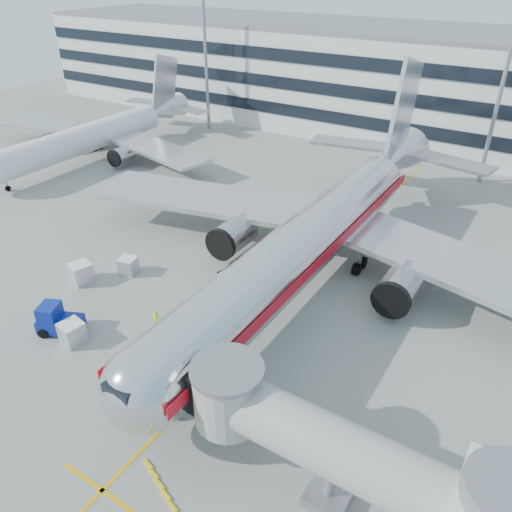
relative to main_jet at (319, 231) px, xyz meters
The scene contains 15 objects.
ground 12.46m from the main_jet, 90.00° to the right, with size 180.00×180.00×0.00m, color gray.
lead_in_line 4.57m from the main_jet, 90.00° to the right, with size 0.25×70.00×0.01m, color #E3A40B.
stop_bar 26.07m from the main_jet, 90.00° to the right, with size 6.00×0.25×0.01m, color #E3A40B.
main_jet is the anchor object (origin of this frame).
jet_bridge 23.18m from the main_jet, 58.30° to the right, with size 17.80×4.50×7.00m.
terminal 46.36m from the main_jet, 90.00° to the left, with size 150.00×24.25×15.60m.
light_mast_west 47.49m from the main_jet, 139.14° to the left, with size 2.40×1.20×25.45m.
light_mast_centre 33.08m from the main_jet, 75.20° to the left, with size 2.40×1.20×25.45m.
second_jet 41.66m from the main_jet, 164.58° to the left, with size 38.21×36.52×12.04m.
belt_loader 9.34m from the main_jet, 117.69° to the right, with size 4.43×3.12×2.10m.
baggage_tug 22.42m from the main_jet, 125.40° to the right, with size 3.65×3.04×2.39m.
cargo_container_left 21.15m from the main_jet, 143.38° to the right, with size 2.07×2.07×1.79m.
cargo_container_right 17.37m from the main_jet, 147.11° to the right, with size 1.73×1.73×1.53m.
cargo_container_front 21.60m from the main_jet, 120.88° to the right, with size 1.82×1.82×1.69m.
ramp_worker 15.78m from the main_jet, 115.95° to the right, with size 0.60×0.40×1.65m, color #C0FF1A.
Camera 1 is at (15.82, -23.49, 24.62)m, focal length 35.00 mm.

